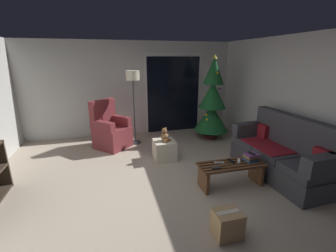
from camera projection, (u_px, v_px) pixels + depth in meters
name	position (u px, v px, depth m)	size (l,w,h in m)	color
ground_plane	(155.00, 189.00, 3.73)	(7.00, 7.00, 0.00)	#B2A38E
wall_back	(132.00, 89.00, 6.20)	(5.72, 0.12, 2.50)	beige
wall_right	(311.00, 105.00, 4.07)	(0.12, 6.00, 2.50)	beige
patio_door_frame	(173.00, 93.00, 6.46)	(1.60, 0.02, 2.20)	silver
patio_door_glass	(173.00, 95.00, 6.46)	(1.50, 0.02, 2.10)	black
couch	(282.00, 154.00, 4.09)	(0.84, 1.96, 1.08)	#3D3D42
coffee_table	(231.00, 171.00, 3.77)	(1.10, 0.40, 0.40)	brown
remote_black	(231.00, 161.00, 3.79)	(0.04, 0.16, 0.02)	black
remote_graphite	(216.00, 168.00, 3.56)	(0.04, 0.16, 0.02)	#333338
remote_white	(239.00, 161.00, 3.80)	(0.04, 0.16, 0.02)	silver
remote_silver	(219.00, 163.00, 3.74)	(0.04, 0.16, 0.02)	#ADADB2
book_stack	(251.00, 157.00, 3.82)	(0.25, 0.22, 0.13)	#285684
cell_phone	(252.00, 153.00, 3.80)	(0.07, 0.14, 0.01)	black
christmas_tree	(212.00, 103.00, 5.84)	(0.88, 0.88, 2.16)	#4C1E19
armchair	(111.00, 131.00, 5.40)	(0.97, 0.97, 1.13)	maroon
floor_lamp	(133.00, 83.00, 5.33)	(0.32, 0.32, 1.78)	#2D2D30
ottoman	(164.00, 150.00, 4.79)	(0.44, 0.44, 0.41)	beige
teddy_bear_chestnut	(165.00, 135.00, 4.69)	(0.21, 0.22, 0.29)	brown
cardboard_box_taped_mid_floor	(227.00, 224.00, 2.72)	(0.33, 0.28, 0.33)	tan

